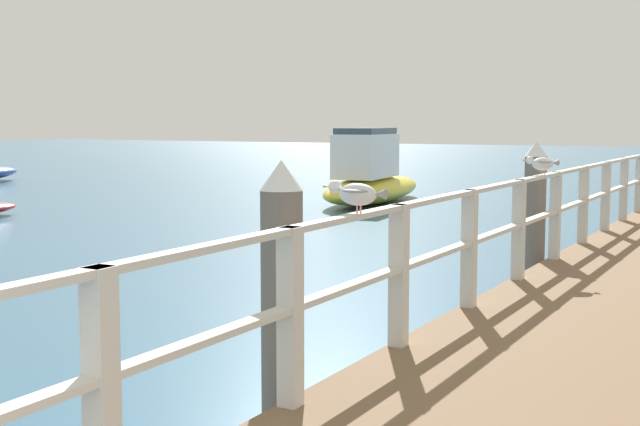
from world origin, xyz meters
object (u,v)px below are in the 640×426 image
seagull_background (542,163)px  dock_piling_far (535,217)px  boat_0 (371,178)px  dock_piling_near (282,307)px  seagull_foreground (357,193)px

seagull_background → dock_piling_far: bearing=-32.0°
boat_0 → dock_piling_far: bearing=118.9°
dock_piling_near → seagull_background: 5.20m
dock_piling_far → seagull_foreground: bearing=-86.4°
dock_piling_far → seagull_background: 1.42m
dock_piling_near → seagull_background: bearing=85.8°
dock_piling_far → boat_0: bearing=125.2°
dock_piling_near → dock_piling_far: 6.28m
dock_piling_far → seagull_background: size_ratio=5.00×
seagull_foreground → boat_0: bearing=27.6°
dock_piling_near → dock_piling_far: (0.00, 6.28, 0.00)m
dock_piling_near → seagull_foreground: bearing=43.6°
dock_piling_far → dock_piling_near: bearing=-90.0°
dock_piling_near → dock_piling_far: size_ratio=1.00×
seagull_foreground → seagull_background: size_ratio=1.21×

